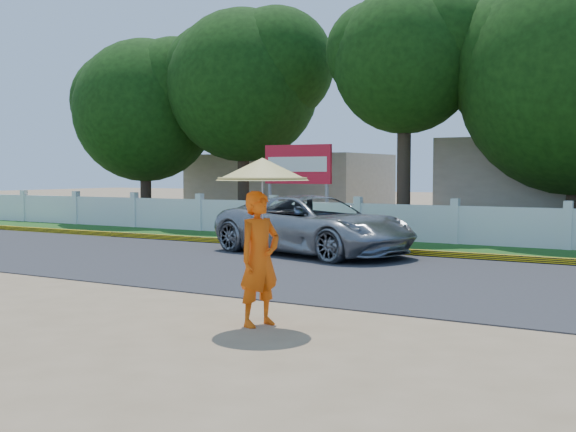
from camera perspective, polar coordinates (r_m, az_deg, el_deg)
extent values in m
plane|color=#9E8460|center=(10.81, -5.47, -7.46)|extent=(120.00, 120.00, 0.00)
cube|color=#38383A|center=(14.63, 5.02, -4.53)|extent=(60.00, 7.00, 0.02)
cube|color=#2D601E|center=(19.46, 11.74, -2.57)|extent=(60.00, 3.50, 0.03)
cube|color=yellow|center=(17.87, 9.97, -2.88)|extent=(40.00, 0.18, 0.16)
cube|color=silver|center=(20.79, 13.06, -0.72)|extent=(40.00, 0.10, 1.10)
cube|color=#B7AD99|center=(32.01, 0.14, 2.36)|extent=(8.00, 5.00, 2.80)
imported|color=gray|center=(17.81, 2.08, -0.73)|extent=(5.73, 3.66, 1.47)
imported|color=#E1530B|center=(9.62, -2.27, -3.39)|extent=(0.60, 0.75, 1.80)
cylinder|color=gray|center=(9.53, -2.03, 0.73)|extent=(0.03, 0.03, 1.17)
cone|color=#D6C162|center=(9.52, -2.03, 3.73)|extent=(1.23, 1.23, 0.30)
cylinder|color=gray|center=(24.66, -1.44, 1.07)|extent=(0.12, 0.12, 2.00)
cylinder|color=gray|center=(23.56, 3.09, 0.96)|extent=(0.12, 0.12, 2.00)
cube|color=red|center=(24.07, 0.78, 4.11)|extent=(2.50, 0.12, 1.30)
cube|color=silver|center=(24.02, 0.71, 4.11)|extent=(2.25, 0.02, 0.49)
cylinder|color=#473828|center=(23.52, 9.13, 3.71)|extent=(0.44, 0.44, 4.30)
sphere|color=#17410F|center=(23.78, 9.22, 11.97)|extent=(4.62, 4.62, 4.62)
cylinder|color=#473828|center=(29.73, -11.17, 2.33)|extent=(0.44, 0.44, 2.94)
sphere|color=#17410F|center=(29.83, -11.24, 8.17)|extent=(5.70, 5.70, 5.70)
cylinder|color=#473828|center=(27.47, -3.54, 3.12)|extent=(0.44, 0.44, 3.72)
sphere|color=#17410F|center=(27.66, -3.57, 10.25)|extent=(5.74, 5.74, 5.74)
cylinder|color=#473828|center=(23.34, 21.65, 1.80)|extent=(0.44, 0.44, 2.90)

